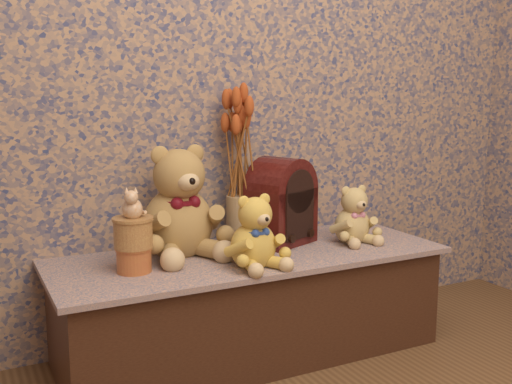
# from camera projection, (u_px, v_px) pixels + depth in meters

# --- Properties ---
(display_shelf) EXTENTS (1.47, 0.56, 0.39)m
(display_shelf) POSITION_uv_depth(u_px,v_px,m) (250.00, 304.00, 2.28)
(display_shelf) COLOR #394D75
(display_shelf) RESTS_ON ground
(teddy_large) EXTENTS (0.37, 0.43, 0.44)m
(teddy_large) POSITION_uv_depth(u_px,v_px,m) (177.00, 196.00, 2.20)
(teddy_large) COLOR #AA7841
(teddy_large) RESTS_ON display_shelf
(teddy_medium) EXTENTS (0.24, 0.28, 0.27)m
(teddy_medium) POSITION_uv_depth(u_px,v_px,m) (253.00, 228.00, 2.06)
(teddy_medium) COLOR gold
(teddy_medium) RESTS_ON display_shelf
(teddy_small) EXTENTS (0.20, 0.24, 0.25)m
(teddy_small) POSITION_uv_depth(u_px,v_px,m) (352.00, 212.00, 2.40)
(teddy_small) COLOR tan
(teddy_small) RESTS_ON display_shelf
(cathedral_radio) EXTENTS (0.30, 0.26, 0.34)m
(cathedral_radio) POSITION_uv_depth(u_px,v_px,m) (281.00, 201.00, 2.37)
(cathedral_radio) COLOR #350B09
(cathedral_radio) RESTS_ON display_shelf
(ceramic_vase) EXTENTS (0.15, 0.15, 0.19)m
(ceramic_vase) POSITION_uv_depth(u_px,v_px,m) (241.00, 219.00, 2.38)
(ceramic_vase) COLOR tan
(ceramic_vase) RESTS_ON display_shelf
(dried_stalks) EXTENTS (0.23, 0.23, 0.41)m
(dried_stalks) POSITION_uv_depth(u_px,v_px,m) (241.00, 144.00, 2.33)
(dried_stalks) COLOR #AF461C
(dried_stalks) RESTS_ON ceramic_vase
(biscuit_tin_lower) EXTENTS (0.14, 0.14, 0.08)m
(biscuit_tin_lower) POSITION_uv_depth(u_px,v_px,m) (134.00, 260.00, 2.01)
(biscuit_tin_lower) COLOR gold
(biscuit_tin_lower) RESTS_ON display_shelf
(biscuit_tin_upper) EXTENTS (0.17, 0.17, 0.10)m
(biscuit_tin_upper) POSITION_uv_depth(u_px,v_px,m) (133.00, 233.00, 2.00)
(biscuit_tin_upper) COLOR tan
(biscuit_tin_upper) RESTS_ON biscuit_tin_lower
(cat_figurine) EXTENTS (0.10, 0.11, 0.11)m
(cat_figurine) POSITION_uv_depth(u_px,v_px,m) (132.00, 202.00, 1.98)
(cat_figurine) COLOR silver
(cat_figurine) RESTS_ON biscuit_tin_upper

